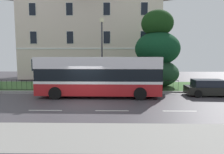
# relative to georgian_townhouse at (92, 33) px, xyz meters

# --- Properties ---
(ground_plane) EXTENTS (60.00, 56.00, 0.18)m
(ground_plane) POSITION_rel_georgian_townhouse_xyz_m (1.34, -15.70, -6.79)
(ground_plane) COLOR #423E44
(georgian_townhouse) EXTENTS (19.49, 9.16, 13.25)m
(georgian_townhouse) POSITION_rel_georgian_townhouse_xyz_m (0.00, 0.00, 0.00)
(georgian_townhouse) COLOR beige
(georgian_townhouse) RESTS_ON ground_plane
(iron_verge_railing) EXTENTS (18.43, 0.04, 0.97)m
(iron_verge_railing) POSITION_rel_georgian_townhouse_xyz_m (-0.00, -12.61, -6.15)
(iron_verge_railing) COLOR black
(iron_verge_railing) RESTS_ON ground_plane
(evergreen_tree) EXTENTS (5.33, 5.33, 7.88)m
(evergreen_tree) POSITION_rel_georgian_townhouse_xyz_m (7.59, -9.85, -3.58)
(evergreen_tree) COLOR #423328
(evergreen_tree) RESTS_ON ground_plane
(single_decker_bus) EXTENTS (9.64, 2.67, 3.17)m
(single_decker_bus) POSITION_rel_georgian_townhouse_xyz_m (2.22, -14.73, -5.11)
(single_decker_bus) COLOR #B11C20
(single_decker_bus) RESTS_ON ground_plane
(parked_hatchback_01) EXTENTS (3.93, 1.97, 1.33)m
(parked_hatchback_01) POSITION_rel_georgian_townhouse_xyz_m (11.22, -14.18, -6.13)
(parked_hatchback_01) COLOR black
(parked_hatchback_01) RESTS_ON ground_plane
(street_lamp_post) EXTENTS (0.36, 0.24, 6.54)m
(street_lamp_post) POSITION_rel_georgian_townhouse_xyz_m (2.29, -12.15, -2.90)
(street_lamp_post) COLOR #333338
(street_lamp_post) RESTS_ON ground_plane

